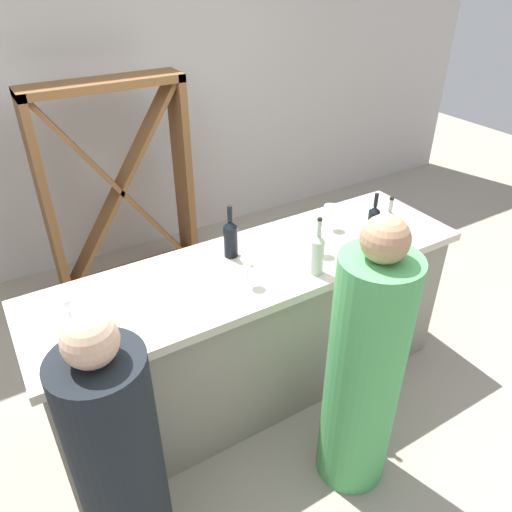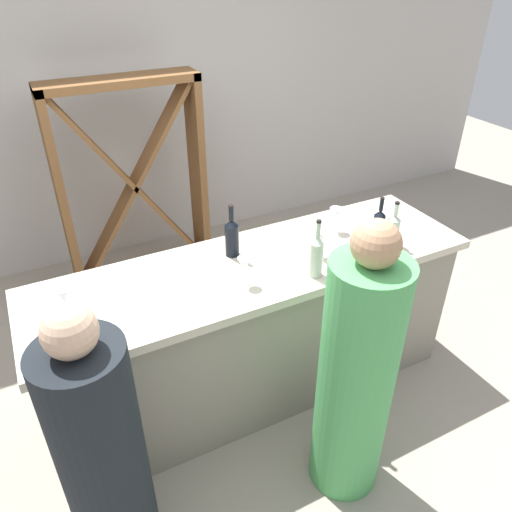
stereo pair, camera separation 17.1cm
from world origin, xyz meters
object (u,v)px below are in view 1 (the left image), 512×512
(wine_bottle_leftmost_near_black, at_px, (231,237))
(wine_bottle_center_near_black, at_px, (373,220))
(wine_bottle_second_right_clear_pale, at_px, (388,224))
(person_center_guest, at_px, (122,473))
(wine_glass_far_left, at_px, (330,212))
(person_left_guest, at_px, (364,372))
(wine_glass_near_right, at_px, (68,306))
(wine_bottle_second_left_clear_pale, at_px, (317,253))
(wine_glass_near_left, at_px, (247,265))
(wine_glass_near_center, at_px, (318,236))
(wine_rack, at_px, (119,189))

(wine_bottle_leftmost_near_black, height_order, wine_bottle_center_near_black, wine_bottle_leftmost_near_black)
(wine_bottle_second_right_clear_pale, xyz_separation_m, person_center_guest, (-1.83, -0.47, -0.39))
(wine_bottle_leftmost_near_black, distance_m, wine_glass_far_left, 0.68)
(wine_glass_far_left, relative_size, person_left_guest, 0.10)
(wine_bottle_leftmost_near_black, bearing_deg, wine_glass_near_right, -170.34)
(person_left_guest, distance_m, person_center_guest, 1.18)
(wine_bottle_second_left_clear_pale, distance_m, wine_glass_near_right, 1.26)
(person_center_guest, bearing_deg, wine_bottle_leftmost_near_black, -63.48)
(wine_bottle_second_left_clear_pale, relative_size, wine_glass_far_left, 2.16)
(wine_bottle_leftmost_near_black, distance_m, wine_bottle_second_left_clear_pale, 0.50)
(wine_bottle_second_left_clear_pale, height_order, wine_bottle_center_near_black, wine_bottle_second_left_clear_pale)
(person_left_guest, height_order, person_center_guest, person_left_guest)
(wine_glass_near_left, xyz_separation_m, person_center_guest, (-0.89, -0.51, -0.40))
(wine_glass_near_right, xyz_separation_m, wine_glass_far_left, (1.61, 0.13, -0.01))
(wine_bottle_second_right_clear_pale, distance_m, person_center_guest, 1.93)
(wine_bottle_second_left_clear_pale, height_order, person_center_guest, person_center_guest)
(wine_bottle_center_near_black, xyz_separation_m, person_left_guest, (-0.62, -0.67, -0.35))
(wine_bottle_second_right_clear_pale, relative_size, wine_glass_near_center, 1.76)
(wine_bottle_leftmost_near_black, distance_m, wine_glass_near_right, 0.94)
(wine_bottle_leftmost_near_black, xyz_separation_m, person_center_guest, (-0.95, -0.80, -0.41))
(person_center_guest, bearing_deg, wine_bottle_center_near_black, -86.38)
(wine_rack, xyz_separation_m, wine_bottle_center_near_black, (1.02, -1.75, 0.24))
(wine_glass_near_right, xyz_separation_m, person_left_guest, (1.15, -0.76, -0.37))
(wine_rack, relative_size, wine_glass_near_left, 10.68)
(wine_bottle_leftmost_near_black, bearing_deg, wine_rack, 97.05)
(wine_rack, distance_m, person_center_guest, 2.43)
(wine_bottle_center_near_black, height_order, wine_glass_near_left, wine_bottle_center_near_black)
(wine_bottle_leftmost_near_black, height_order, wine_bottle_second_left_clear_pale, wine_bottle_second_left_clear_pale)
(person_left_guest, relative_size, person_center_guest, 1.06)
(wine_bottle_second_right_clear_pale, relative_size, wine_glass_near_right, 1.68)
(wine_rack, xyz_separation_m, person_center_guest, (-0.76, -2.30, -0.16))
(person_center_guest, bearing_deg, wine_bottle_second_left_clear_pale, -85.50)
(wine_bottle_leftmost_near_black, xyz_separation_m, wine_glass_near_left, (-0.06, -0.29, -0.00))
(wine_bottle_second_left_clear_pale, height_order, wine_glass_near_left, wine_bottle_second_left_clear_pale)
(wine_rack, distance_m, wine_glass_near_center, 1.86)
(wine_glass_near_center, distance_m, person_center_guest, 1.55)
(wine_rack, relative_size, person_left_guest, 1.07)
(wine_glass_near_left, relative_size, wine_glass_far_left, 1.02)
(wine_bottle_leftmost_near_black, bearing_deg, wine_glass_far_left, -2.71)
(wine_glass_near_right, height_order, person_center_guest, person_center_guest)
(wine_glass_near_left, distance_m, person_center_guest, 1.10)
(wine_glass_near_center, xyz_separation_m, person_center_guest, (-1.39, -0.57, -0.40))
(wine_bottle_leftmost_near_black, distance_m, wine_glass_near_center, 0.49)
(wine_bottle_second_left_clear_pale, height_order, wine_glass_near_right, wine_bottle_second_left_clear_pale)
(wine_bottle_second_left_clear_pale, height_order, wine_glass_far_left, wine_bottle_second_left_clear_pale)
(wine_rack, relative_size, wine_bottle_second_right_clear_pale, 6.00)
(wine_glass_near_center, bearing_deg, wine_glass_far_left, 39.50)
(wine_bottle_leftmost_near_black, relative_size, wine_bottle_second_right_clear_pale, 1.12)
(wine_glass_near_left, relative_size, person_left_guest, 0.10)
(wine_glass_near_center, relative_size, person_center_guest, 0.11)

